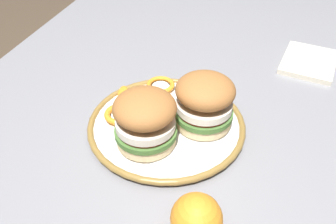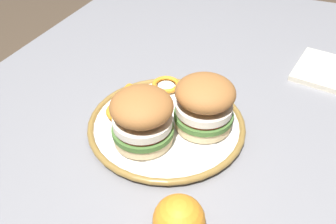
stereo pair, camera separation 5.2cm
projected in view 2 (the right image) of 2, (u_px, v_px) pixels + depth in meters
name	position (u px, v px, depth m)	size (l,w,h in m)	color
dining_table	(177.00, 140.00, 0.77)	(1.45, 0.95, 0.73)	gray
dinner_plate	(168.00, 124.00, 0.66)	(0.30, 0.30, 0.02)	white
sandwich_half_left	(204.00, 103.00, 0.62)	(0.15, 0.15, 0.10)	beige
sandwich_half_right	(142.00, 117.00, 0.59)	(0.15, 0.15, 0.10)	beige
orange_peel_curled	(122.00, 111.00, 0.67)	(0.09, 0.09, 0.01)	orange
orange_peel_strip_long	(154.00, 98.00, 0.71)	(0.05, 0.07, 0.01)	orange
orange_peel_strip_short	(128.00, 93.00, 0.72)	(0.07, 0.05, 0.01)	orange
orange_peel_small_curl	(166.00, 85.00, 0.74)	(0.07, 0.07, 0.01)	orange
whole_orange	(179.00, 221.00, 0.47)	(0.07, 0.07, 0.07)	orange
folded_napkin	(324.00, 70.00, 0.82)	(0.16, 0.12, 0.01)	beige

